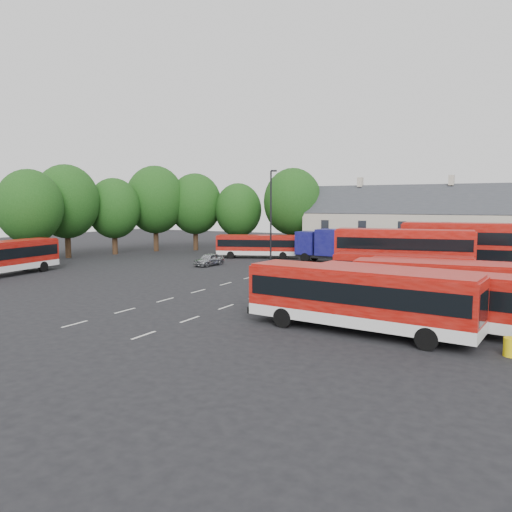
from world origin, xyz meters
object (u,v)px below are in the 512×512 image
at_px(bus_west, 2,255).
at_px(grit_bin, 511,347).
at_px(lamppost, 271,216).
at_px(box_truck, 336,244).
at_px(bus_dd_south, 403,253).
at_px(silver_car, 209,259).
at_px(bus_row_a, 359,294).

xyz_separation_m(bus_west, grit_bin, (42.20, -5.01, -1.53)).
bearing_deg(bus_west, grit_bin, -103.16).
distance_m(grit_bin, lamppost, 32.11).
bearing_deg(box_truck, lamppost, -116.41).
xyz_separation_m(bus_dd_south, grit_bin, (8.64, -18.28, -2.19)).
height_order(bus_dd_south, silver_car, bus_dd_south).
distance_m(bus_dd_south, lamppost, 14.98).
height_order(box_truck, lamppost, lamppost).
xyz_separation_m(grit_bin, lamppost, (-22.89, 21.96, 5.00)).
xyz_separation_m(bus_row_a, bus_west, (-35.07, 4.30, -0.09)).
relative_size(bus_dd_south, silver_car, 2.86).
distance_m(box_truck, silver_car, 14.40).
relative_size(bus_dd_south, grit_bin, 13.81).
relative_size(silver_car, lamppost, 0.39).
bearing_deg(bus_row_a, box_truck, 116.95).
relative_size(bus_row_a, grit_bin, 14.71).
distance_m(bus_dd_south, grit_bin, 20.34).
xyz_separation_m(bus_row_a, grit_bin, (7.13, -0.72, -1.62)).
height_order(bus_row_a, grit_bin, bus_row_a).
xyz_separation_m(bus_dd_south, lamppost, (-14.24, 3.68, 2.81)).
xyz_separation_m(bus_row_a, silver_car, (-22.64, 19.93, -1.35)).
xyz_separation_m(bus_dd_south, box_truck, (-9.84, 11.19, -0.46)).
bearing_deg(bus_row_a, silver_car, 144.05).
xyz_separation_m(box_truck, lamppost, (-4.41, -7.51, 3.26)).
bearing_deg(bus_dd_south, bus_west, -167.29).
xyz_separation_m(box_truck, grit_bin, (18.48, -29.47, -1.74)).
distance_m(silver_car, lamppost, 8.45).
height_order(bus_west, box_truck, box_truck).
distance_m(box_truck, grit_bin, 34.83).
bearing_deg(grit_bin, box_truck, 122.09).
xyz_separation_m(bus_row_a, box_truck, (-11.35, 28.76, 0.12)).
distance_m(bus_row_a, box_truck, 30.92).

